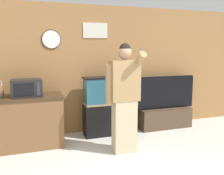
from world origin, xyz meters
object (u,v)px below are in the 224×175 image
at_px(microwave, 27,88).
at_px(person_standing, 124,97).
at_px(counter_island, 19,122).
at_px(tv_on_stand, 164,112).
at_px(aquarium_on_stand, 106,106).

bearing_deg(microwave, person_standing, -26.13).
relative_size(counter_island, person_standing, 0.84).
height_order(microwave, tv_on_stand, microwave).
bearing_deg(person_standing, tv_on_stand, 35.25).
relative_size(aquarium_on_stand, tv_on_stand, 0.84).
relative_size(microwave, aquarium_on_stand, 0.43).
distance_m(tv_on_stand, person_standing, 1.75).
distance_m(counter_island, microwave, 0.63).
bearing_deg(counter_island, person_standing, -24.94).
bearing_deg(aquarium_on_stand, counter_island, -174.42).
xyz_separation_m(microwave, person_standing, (1.51, -0.74, -0.12)).
height_order(microwave, aquarium_on_stand, microwave).
relative_size(tv_on_stand, person_standing, 0.78).
distance_m(aquarium_on_stand, tv_on_stand, 1.38).
bearing_deg(person_standing, aquarium_on_stand, 91.08).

